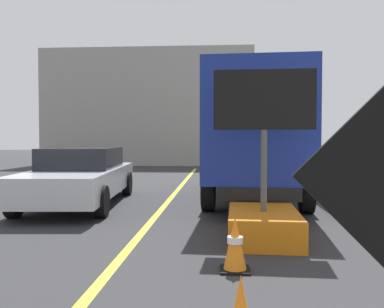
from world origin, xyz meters
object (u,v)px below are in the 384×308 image
(highway_guide_sign, at_px, (288,98))
(traffic_cone_mid_lane, at_px, (235,244))
(pickup_car, at_px, (81,176))
(arrow_board_trailer, at_px, (264,209))
(box_truck, at_px, (255,133))

(highway_guide_sign, height_order, traffic_cone_mid_lane, highway_guide_sign)
(pickup_car, height_order, highway_guide_sign, highway_guide_sign)
(highway_guide_sign, relative_size, traffic_cone_mid_lane, 7.47)
(arrow_board_trailer, distance_m, box_truck, 4.64)
(pickup_car, bearing_deg, arrow_board_trailer, -38.44)
(box_truck, bearing_deg, traffic_cone_mid_lane, -96.87)
(highway_guide_sign, xyz_separation_m, traffic_cone_mid_lane, (-2.80, -13.67, -3.09))
(highway_guide_sign, bearing_deg, box_truck, -105.27)
(arrow_board_trailer, height_order, pickup_car, arrow_board_trailer)
(pickup_car, bearing_deg, traffic_cone_mid_lane, -53.63)
(traffic_cone_mid_lane, bearing_deg, box_truck, 83.13)
(highway_guide_sign, bearing_deg, arrow_board_trailer, -100.78)
(highway_guide_sign, bearing_deg, traffic_cone_mid_lane, -101.59)
(pickup_car, distance_m, highway_guide_sign, 11.20)
(arrow_board_trailer, height_order, traffic_cone_mid_lane, arrow_board_trailer)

